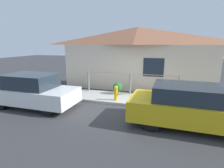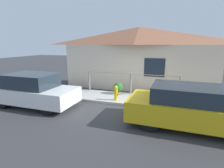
{
  "view_description": "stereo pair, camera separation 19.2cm",
  "coord_description": "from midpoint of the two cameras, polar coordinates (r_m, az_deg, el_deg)",
  "views": [
    {
      "loc": [
        1.76,
        -7.22,
        2.71
      ],
      "look_at": [
        -0.59,
        0.3,
        0.9
      ],
      "focal_mm": 28.0,
      "sensor_mm": 36.0,
      "label": 1
    },
    {
      "loc": [
        1.94,
        -7.16,
        2.71
      ],
      "look_at": [
        -0.59,
        0.3,
        0.9
      ],
      "focal_mm": 28.0,
      "sensor_mm": 36.0,
      "label": 2
    }
  ],
  "objects": [
    {
      "name": "ground_plane",
      "position": [
        7.91,
        4.12,
        -7.15
      ],
      "size": [
        60.0,
        60.0,
        0.0
      ],
      "primitive_type": "plane",
      "color": "#38383A"
    },
    {
      "name": "car_right",
      "position": [
        6.36,
        25.49,
        -6.77
      ],
      "size": [
        4.26,
        1.88,
        1.4
      ],
      "rotation": [
        0.0,
        0.0,
        -0.02
      ],
      "color": "gold",
      "rests_on": "ground_plane"
    },
    {
      "name": "fire_hydrant",
      "position": [
        8.2,
        1.96,
        -2.83
      ],
      "size": [
        0.4,
        0.18,
        0.7
      ],
      "color": "yellow",
      "rests_on": "sidewalk"
    },
    {
      "name": "sidewalk",
      "position": [
        8.7,
        5.6,
        -4.89
      ],
      "size": [
        24.0,
        1.76,
        0.12
      ],
      "color": "#B2AFA8",
      "rests_on": "ground_plane"
    },
    {
      "name": "house",
      "position": [
        10.8,
        9.19,
        14.1
      ],
      "size": [
        9.12,
        2.23,
        3.7
      ],
      "color": "beige",
      "rests_on": "ground_plane"
    },
    {
      "name": "potted_plant_near_hydrant",
      "position": [
        9.27,
        2.65,
        -1.12
      ],
      "size": [
        0.52,
        0.52,
        0.62
      ],
      "color": "#9E5638",
      "rests_on": "sidewalk"
    },
    {
      "name": "fence",
      "position": [
        9.21,
        6.74,
        0.47
      ],
      "size": [
        4.9,
        0.1,
        1.13
      ],
      "color": "gray",
      "rests_on": "sidewalk"
    },
    {
      "name": "car_left",
      "position": [
        8.4,
        -23.44,
        -1.95
      ],
      "size": [
        3.71,
        1.65,
        1.44
      ],
      "rotation": [
        0.0,
        0.0,
        0.0
      ],
      "color": "white",
      "rests_on": "ground_plane"
    }
  ]
}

